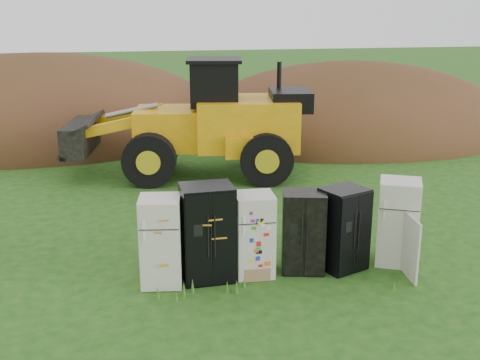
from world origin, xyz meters
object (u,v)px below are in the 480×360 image
object	(u,v)px
fridge_black_side	(207,233)
fridge_open_door	(398,222)
fridge_leftmost	(161,241)
fridge_dark_mid	(304,232)
wheel_loader	(185,118)
fridge_black_right	(343,229)
fridge_sticker	(254,235)

from	to	relation	value
fridge_black_side	fridge_open_door	size ratio (longest dim) A/B	1.06
fridge_leftmost	fridge_open_door	distance (m)	4.83
fridge_dark_mid	fridge_leftmost	bearing A→B (deg)	-165.02
wheel_loader	fridge_black_right	bearing A→B (deg)	-63.73
fridge_black_right	wheel_loader	world-z (taller)	wheel_loader
fridge_open_door	fridge_sticker	bearing A→B (deg)	-155.26
fridge_black_side	fridge_black_right	distance (m)	2.74
fridge_open_door	wheel_loader	size ratio (longest dim) A/B	0.24
fridge_sticker	wheel_loader	distance (m)	7.59
fridge_dark_mid	fridge_black_right	bearing A→B (deg)	9.50
fridge_black_side	wheel_loader	world-z (taller)	wheel_loader
fridge_leftmost	fridge_black_right	xyz separation A→B (m)	(3.64, 0.01, -0.02)
fridge_sticker	fridge_leftmost	bearing A→B (deg)	-176.17
fridge_dark_mid	wheel_loader	size ratio (longest dim) A/B	0.22
fridge_leftmost	fridge_sticker	world-z (taller)	fridge_leftmost
fridge_black_right	wheel_loader	bearing A→B (deg)	85.68
fridge_black_side	fridge_open_door	distance (m)	3.94
fridge_leftmost	fridge_dark_mid	xyz separation A→B (m)	(2.83, 0.07, -0.04)
fridge_leftmost	fridge_black_right	world-z (taller)	fridge_leftmost
fridge_black_side	wheel_loader	size ratio (longest dim) A/B	0.25
fridge_sticker	fridge_open_door	world-z (taller)	fridge_open_door
fridge_black_right	fridge_open_door	xyz separation A→B (m)	(1.20, 0.05, 0.05)
fridge_leftmost	wheel_loader	xyz separation A→B (m)	(1.27, 7.56, 0.94)
fridge_leftmost	fridge_black_right	size ratio (longest dim) A/B	1.03
fridge_black_right	fridge_sticker	bearing A→B (deg)	156.78
fridge_dark_mid	fridge_open_door	xyz separation A→B (m)	(2.00, -0.01, 0.07)
fridge_dark_mid	fridge_open_door	bearing A→B (deg)	13.22
fridge_black_side	fridge_sticker	size ratio (longest dim) A/B	1.13
fridge_dark_mid	wheel_loader	world-z (taller)	wheel_loader
fridge_black_side	fridge_open_door	bearing A→B (deg)	-2.79
fridge_black_side	fridge_black_right	xyz separation A→B (m)	(2.74, -0.05, -0.10)
fridge_leftmost	fridge_sticker	size ratio (longest dim) A/B	1.04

